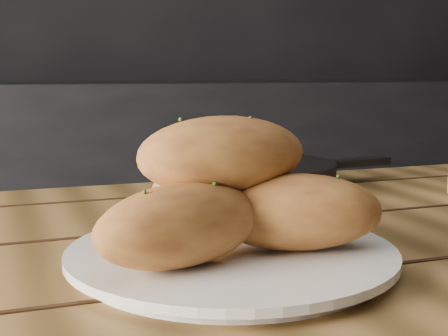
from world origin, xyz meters
The scene contains 5 objects.
counter centered at (0.00, 1.70, 0.45)m, with size 2.80×0.60×0.90m, color black.
table centered at (-0.12, 0.29, 0.65)m, with size 1.51×0.84×0.75m.
plate centered at (-0.22, 0.24, 0.76)m, with size 0.31×0.31×0.02m.
bread_rolls centered at (-0.22, 0.23, 0.82)m, with size 0.29×0.24×0.12m.
skillet centered at (-0.06, 0.58, 0.77)m, with size 0.40×0.26×0.05m.
Camera 1 is at (-0.42, -0.29, 0.93)m, focal length 50.00 mm.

